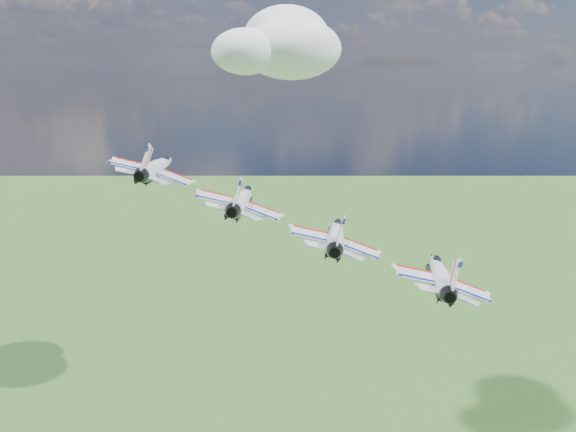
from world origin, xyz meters
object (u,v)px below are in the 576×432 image
object	(u,v)px
jet_1	(242,199)
jet_3	(440,274)
jet_0	(157,166)
jet_2	(336,234)

from	to	relation	value
jet_1	jet_3	world-z (taller)	jet_1
jet_1	jet_3	bearing A→B (deg)	-17.61
jet_0	jet_1	xyz separation A→B (m)	(9.04, -7.74, -3.17)
jet_0	jet_3	distance (m)	36.95
jet_1	jet_2	world-z (taller)	jet_1
jet_3	jet_0	bearing A→B (deg)	162.39
jet_1	jet_3	size ratio (longest dim) A/B	1.00
jet_2	jet_0	bearing A→B (deg)	162.39
jet_0	jet_2	world-z (taller)	jet_0
jet_0	jet_1	world-z (taller)	jet_0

